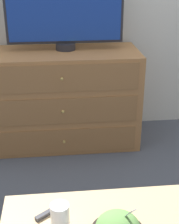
% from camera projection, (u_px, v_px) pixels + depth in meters
% --- Properties ---
extents(ground_plane, '(12.00, 12.00, 0.00)m').
position_uv_depth(ground_plane, '(77.00, 124.00, 3.22)').
color(ground_plane, '#474C56').
extents(dresser, '(1.22, 0.53, 0.77)m').
position_uv_depth(dresser, '(62.00, 98.00, 2.78)').
color(dresser, '#9E6B3D').
rests_on(dresser, ground_plane).
extents(tv, '(0.89, 0.15, 0.60)m').
position_uv_depth(tv, '(64.00, 9.00, 2.55)').
color(tv, '#232328').
rests_on(tv, dresser).
extents(drink_cup, '(0.08, 0.08, 0.12)m').
position_uv_depth(drink_cup, '(60.00, 218.00, 1.43)').
color(drink_cup, beige).
rests_on(drink_cup, coffee_table).
extents(remote_control, '(0.13, 0.11, 0.02)m').
position_uv_depth(remote_control, '(50.00, 212.00, 1.53)').
color(remote_control, '#38383D').
rests_on(remote_control, coffee_table).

